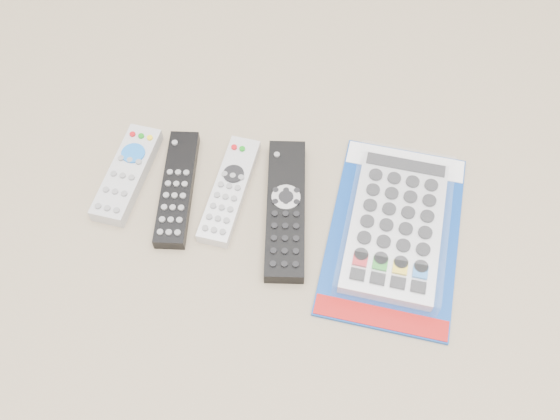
# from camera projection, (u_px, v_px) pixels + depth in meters

# --- Properties ---
(remote_small_grey) EXTENTS (0.07, 0.17, 0.03)m
(remote_small_grey) POSITION_uv_depth(u_px,v_px,m) (127.00, 174.00, 0.93)
(remote_small_grey) COLOR #B3B3B6
(remote_small_grey) RESTS_ON ground
(remote_slim_black) EXTENTS (0.06, 0.20, 0.02)m
(remote_slim_black) POSITION_uv_depth(u_px,v_px,m) (177.00, 188.00, 0.92)
(remote_slim_black) COLOR black
(remote_slim_black) RESTS_ON ground
(remote_silver_dvd) EXTENTS (0.07, 0.19, 0.02)m
(remote_silver_dvd) POSITION_uv_depth(u_px,v_px,m) (230.00, 190.00, 0.91)
(remote_silver_dvd) COLOR silver
(remote_silver_dvd) RESTS_ON ground
(remote_large_black) EXTENTS (0.08, 0.23, 0.02)m
(remote_large_black) POSITION_uv_depth(u_px,v_px,m) (286.00, 209.00, 0.89)
(remote_large_black) COLOR black
(remote_large_black) RESTS_ON ground
(jumbo_remote_packaged) EXTENTS (0.21, 0.31, 0.04)m
(jumbo_remote_packaged) POSITION_uv_depth(u_px,v_px,m) (396.00, 225.00, 0.87)
(jumbo_remote_packaged) COLOR #0D3B92
(jumbo_remote_packaged) RESTS_ON ground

